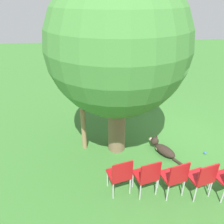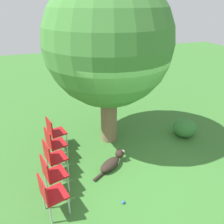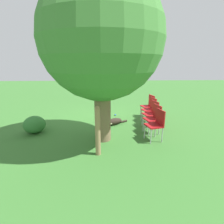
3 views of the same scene
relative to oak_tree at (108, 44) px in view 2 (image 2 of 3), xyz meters
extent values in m
plane|color=#38702D|center=(0.19, -1.56, -2.77)|extent=(30.00, 30.00, 0.00)
cylinder|color=#7A6047|center=(0.00, 0.00, -1.81)|extent=(0.46, 0.46, 1.92)
sphere|color=#427F38|center=(0.00, 0.00, 0.02)|extent=(3.19, 3.19, 3.19)
ellipsoid|color=#2D231C|center=(-0.41, -1.25, -2.65)|extent=(0.70, 0.58, 0.23)
ellipsoid|color=#C6B293|center=(-0.26, -1.15, -2.66)|extent=(0.32, 0.33, 0.14)
sphere|color=#2D231C|center=(-0.08, -1.05, -2.56)|extent=(0.31, 0.31, 0.22)
cylinder|color=#C6B293|center=(0.03, -0.98, -2.57)|extent=(0.13, 0.13, 0.09)
cone|color=#2D231C|center=(-0.11, -1.00, -2.42)|extent=(0.07, 0.07, 0.10)
cone|color=#2D231C|center=(-0.05, -1.10, -2.42)|extent=(0.07, 0.07, 0.10)
cylinder|color=#2D231C|center=(-0.78, -1.47, -2.73)|extent=(0.28, 0.21, 0.07)
cylinder|color=#937551|center=(0.11, 0.88, -2.18)|extent=(0.13, 0.13, 1.18)
sphere|color=#937551|center=(0.11, 0.88, -1.57)|extent=(0.12, 0.12, 0.12)
cube|color=#B21419|center=(-1.79, -2.06, -2.31)|extent=(0.52, 0.53, 0.04)
cube|color=#B21419|center=(-1.98, -2.11, -2.07)|extent=(0.14, 0.43, 0.44)
cylinder|color=#B7B7BC|center=(-1.67, -1.83, -2.55)|extent=(0.03, 0.03, 0.44)
cylinder|color=#B7B7BC|center=(-1.57, -2.20, -2.55)|extent=(0.03, 0.03, 0.44)
cylinder|color=#B7B7BC|center=(-2.02, -1.92, -2.55)|extent=(0.03, 0.03, 0.44)
cylinder|color=#B7B7BC|center=(-1.92, -2.29, -2.55)|extent=(0.03, 0.03, 0.44)
cube|color=#B21419|center=(-1.71, -1.51, -2.31)|extent=(0.52, 0.53, 0.04)
cube|color=#B21419|center=(-1.90, -1.56, -2.07)|extent=(0.14, 0.43, 0.44)
cylinder|color=#B7B7BC|center=(-1.58, -1.28, -2.55)|extent=(0.03, 0.03, 0.44)
cylinder|color=#B7B7BC|center=(-1.49, -1.65, -2.55)|extent=(0.03, 0.03, 0.44)
cylinder|color=#B7B7BC|center=(-1.93, -1.37, -2.55)|extent=(0.03, 0.03, 0.44)
cylinder|color=#B7B7BC|center=(-1.84, -1.74, -2.55)|extent=(0.03, 0.03, 0.44)
cube|color=#B21419|center=(-1.63, -0.96, -2.31)|extent=(0.52, 0.53, 0.04)
cube|color=#B21419|center=(-1.82, -1.01, -2.07)|extent=(0.14, 0.43, 0.44)
cylinder|color=#B7B7BC|center=(-1.50, -0.73, -2.55)|extent=(0.03, 0.03, 0.44)
cylinder|color=#B7B7BC|center=(-1.41, -1.10, -2.55)|extent=(0.03, 0.03, 0.44)
cylinder|color=#B7B7BC|center=(-1.85, -0.82, -2.55)|extent=(0.03, 0.03, 0.44)
cylinder|color=#B7B7BC|center=(-1.76, -1.19, -2.55)|extent=(0.03, 0.03, 0.44)
cube|color=#B21419|center=(-1.55, -0.41, -2.31)|extent=(0.52, 0.53, 0.04)
cube|color=#B21419|center=(-1.73, -0.46, -2.07)|extent=(0.14, 0.43, 0.44)
cylinder|color=#B7B7BC|center=(-1.42, -0.18, -2.55)|extent=(0.03, 0.03, 0.44)
cylinder|color=#B7B7BC|center=(-1.33, -0.55, -2.55)|extent=(0.03, 0.03, 0.44)
cylinder|color=#B7B7BC|center=(-1.77, -0.27, -2.55)|extent=(0.03, 0.03, 0.44)
cylinder|color=#B7B7BC|center=(-1.67, -0.64, -2.55)|extent=(0.03, 0.03, 0.44)
cube|color=#B21419|center=(-1.46, 0.14, -2.31)|extent=(0.52, 0.53, 0.04)
cube|color=#B21419|center=(-1.65, 0.09, -2.07)|extent=(0.14, 0.43, 0.44)
cylinder|color=#B7B7BC|center=(-1.34, 0.36, -2.55)|extent=(0.03, 0.03, 0.44)
cylinder|color=#B7B7BC|center=(-1.24, 0.00, -2.55)|extent=(0.03, 0.03, 0.44)
cylinder|color=#B7B7BC|center=(-1.69, 0.28, -2.55)|extent=(0.03, 0.03, 0.44)
cylinder|color=#B7B7BC|center=(-1.59, -0.09, -2.55)|extent=(0.03, 0.03, 0.44)
sphere|color=blue|center=(-0.51, -2.33, -2.73)|extent=(0.07, 0.07, 0.07)
ellipsoid|color=#337533|center=(2.21, -0.61, -2.49)|extent=(0.69, 0.69, 0.55)
camera|label=1|loc=(-4.82, 0.62, 1.04)|focal=35.00mm
camera|label=2|loc=(-1.79, -5.20, 0.92)|focal=35.00mm
camera|label=3|loc=(-0.05, 4.79, -0.53)|focal=28.00mm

